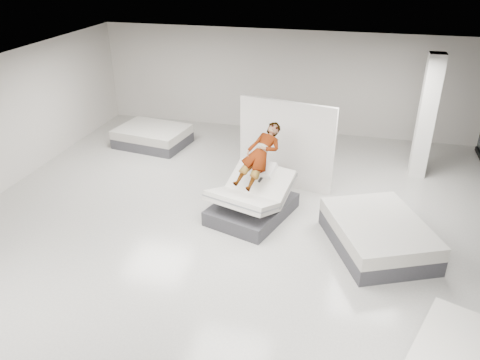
{
  "coord_description": "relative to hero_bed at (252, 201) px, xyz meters",
  "views": [
    {
      "loc": [
        2.23,
        -7.5,
        5.48
      ],
      "look_at": [
        0.03,
        1.11,
        1.0
      ],
      "focal_mm": 35.0,
      "sensor_mm": 36.0,
      "label": 1
    }
  ],
  "objects": [
    {
      "name": "divider_panel",
      "position": [
        0.45,
        1.68,
        0.73
      ],
      "size": [
        2.39,
        0.59,
        2.2
      ],
      "primitive_type": "cube",
      "rotation": [
        0.0,
        0.0,
        -0.2
      ],
      "color": "white",
      "rests_on": "floor"
    },
    {
      "name": "remote",
      "position": [
        0.2,
        -0.11,
        0.62
      ],
      "size": [
        0.09,
        0.15,
        0.08
      ],
      "primitive_type": "cube",
      "rotation": [
        0.35,
        0.0,
        -0.31
      ],
      "color": "black",
      "rests_on": "person"
    },
    {
      "name": "flat_bed_right_far",
      "position": [
        2.71,
        -0.58,
        -0.06
      ],
      "size": [
        2.45,
        2.73,
        0.62
      ],
      "color": "#3B3C41",
      "rests_on": "floor"
    },
    {
      "name": "room",
      "position": [
        -0.24,
        -1.36,
        1.23
      ],
      "size": [
        14.0,
        14.04,
        3.2
      ],
      "color": "beige",
      "rests_on": "ground"
    },
    {
      "name": "hero_bed",
      "position": [
        0.0,
        0.0,
        0.0
      ],
      "size": [
        1.94,
        2.25,
        1.13
      ],
      "color": "#3B3C41",
      "rests_on": "floor"
    },
    {
      "name": "person",
      "position": [
        0.09,
        0.29,
        0.82
      ],
      "size": [
        1.03,
        1.56,
        1.52
      ],
      "primitive_type": "imported",
      "rotation": [
        0.74,
        0.0,
        -0.31
      ],
      "color": "slate",
      "rests_on": "hero_bed"
    },
    {
      "name": "column",
      "position": [
        3.76,
        3.14,
        1.23
      ],
      "size": [
        0.4,
        0.4,
        3.2
      ],
      "primitive_type": "cube",
      "color": "white",
      "rests_on": "floor"
    },
    {
      "name": "flat_bed_left_far",
      "position": [
        -3.87,
        3.32,
        -0.09
      ],
      "size": [
        2.21,
        1.79,
        0.55
      ],
      "color": "#3B3C41",
      "rests_on": "floor"
    }
  ]
}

